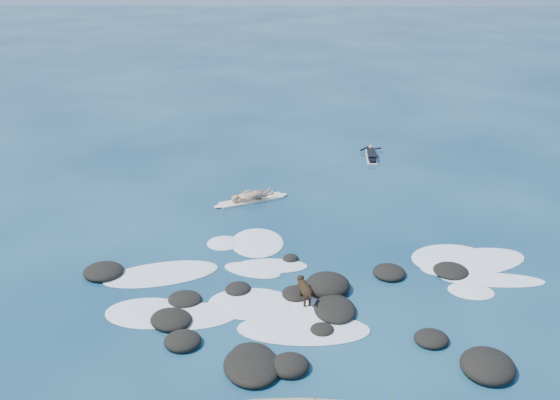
{
  "coord_description": "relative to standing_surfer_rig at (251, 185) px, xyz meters",
  "views": [
    {
      "loc": [
        -0.25,
        -17.93,
        10.38
      ],
      "look_at": [
        -0.84,
        4.0,
        0.9
      ],
      "focal_mm": 40.0,
      "sensor_mm": 36.0,
      "label": 1
    }
  ],
  "objects": [
    {
      "name": "standing_surfer_rig",
      "position": [
        0.0,
        0.0,
        0.0
      ],
      "size": [
        3.1,
        1.75,
        1.89
      ],
      "rotation": [
        0.0,
        0.0,
        0.46
      ],
      "color": "beige",
      "rests_on": "ground"
    },
    {
      "name": "dog",
      "position": [
        2.13,
        -7.67,
        -0.23
      ],
      "size": [
        0.54,
        1.18,
        0.77
      ],
      "rotation": [
        0.0,
        0.0,
        1.88
      ],
      "color": "black",
      "rests_on": "ground"
    },
    {
      "name": "breaking_foam",
      "position": [
        2.4,
        -6.44,
        -0.73
      ],
      "size": [
        14.69,
        7.39,
        0.12
      ],
      "color": "white",
      "rests_on": "ground"
    },
    {
      "name": "reef_rocks",
      "position": [
        2.05,
        -8.64,
        -0.63
      ],
      "size": [
        12.9,
        7.24,
        0.64
      ],
      "color": "black",
      "rests_on": "ground"
    },
    {
      "name": "ground",
      "position": [
        2.08,
        -5.89,
        -0.74
      ],
      "size": [
        160.0,
        160.0,
        0.0
      ],
      "primitive_type": "plane",
      "color": "#0A2642",
      "rests_on": "ground"
    },
    {
      "name": "paddling_surfer_rig",
      "position": [
        5.6,
        5.62,
        -0.6
      ],
      "size": [
        1.09,
        2.42,
        0.42
      ],
      "rotation": [
        0.0,
        0.0,
        1.53
      ],
      "color": "silver",
      "rests_on": "ground"
    }
  ]
}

